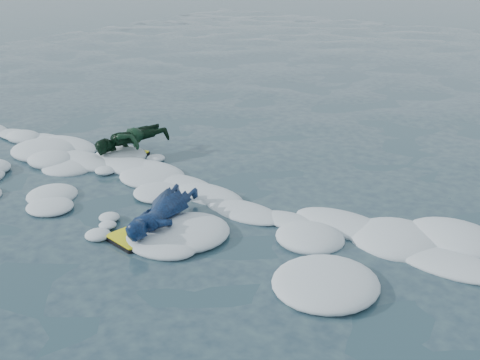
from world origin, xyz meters
name	(u,v)px	position (x,y,z in m)	size (l,w,h in m)	color
ground	(168,243)	(0.00, 0.00, 0.00)	(120.00, 120.00, 0.00)	#1C3343
foam_band	(217,215)	(0.00, 1.03, 0.00)	(12.00, 3.10, 0.30)	silver
prone_woman_unit	(161,214)	(-0.36, 0.27, 0.21)	(0.95, 1.66, 0.41)	black
prone_child_unit	(132,143)	(-2.66, 2.04, 0.27)	(1.03, 1.46, 0.52)	black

